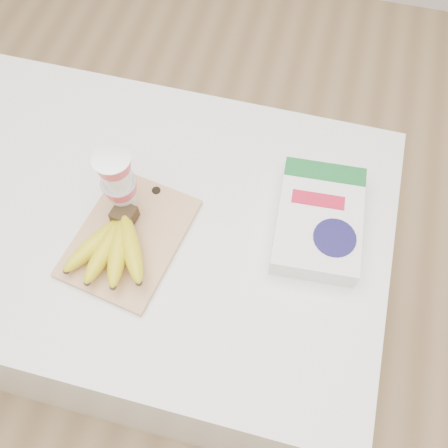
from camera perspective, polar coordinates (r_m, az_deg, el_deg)
name	(u,v)px	position (r m, az deg, el deg)	size (l,w,h in m)	color
room	(76,32)	(0.74, -16.60, 20.33)	(4.00, 4.00, 4.00)	tan
table	(158,283)	(1.51, -7.61, -6.73)	(1.13, 0.75, 0.85)	white
cutting_board	(130,238)	(1.09, -10.72, -1.53)	(0.21, 0.29, 0.01)	tan
bananas	(113,245)	(1.05, -12.54, -2.40)	(0.19, 0.20, 0.07)	#382816
yogurt_stack	(118,181)	(1.04, -11.98, 4.86)	(0.08, 0.08, 0.18)	white
cereal_box	(319,220)	(1.09, 10.78, 0.48)	(0.20, 0.27, 0.06)	white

